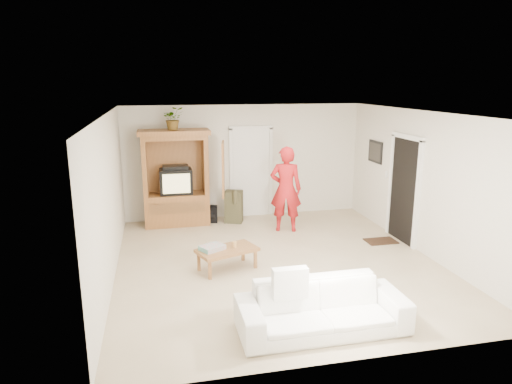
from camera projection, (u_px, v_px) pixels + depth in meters
floor at (277, 262)px, 8.04m from camera, size 6.00×6.00×0.00m
ceiling at (279, 113)px, 7.42m from camera, size 6.00×6.00×0.00m
wall_back at (244, 161)px, 10.58m from camera, size 5.50×0.00×5.50m
wall_front at (351, 254)px, 4.88m from camera, size 5.50×0.00×5.50m
wall_left at (109, 200)px, 7.16m from camera, size 0.00×6.00×6.00m
wall_right at (424, 183)px, 8.30m from camera, size 0.00×6.00×6.00m
armoire at (177, 184)px, 10.02m from camera, size 1.82×1.14×2.10m
door_back at (251, 173)px, 10.65m from camera, size 0.85×0.05×2.04m
doorway_right at (404, 191)px, 8.93m from camera, size 0.05×0.90×2.04m
framed_picture at (375, 152)px, 10.03m from camera, size 0.03×0.60×0.48m
doormat at (381, 241)px, 9.08m from camera, size 0.60×0.40×0.02m
plant at (173, 118)px, 9.65m from camera, size 0.49×0.44×0.49m
man at (286, 189)px, 9.56m from camera, size 0.76×0.61×1.81m
sofa at (322, 308)px, 5.77m from camera, size 2.15×0.84×0.63m
coffee_table at (227, 251)px, 7.67m from camera, size 1.11×0.84×0.37m
towel at (212, 248)px, 7.60m from camera, size 0.47×0.43×0.08m
candle at (235, 244)px, 7.72m from camera, size 0.08×0.08×0.10m
backpack_black at (211, 215)px, 10.26m from camera, size 0.33×0.22×0.38m
backpack_olive at (234, 207)px, 10.25m from camera, size 0.46×0.40×0.73m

